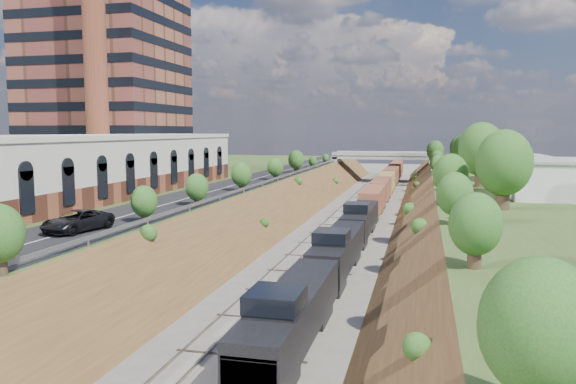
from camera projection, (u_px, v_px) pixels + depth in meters
The scene contains 17 objects.
platform_left at pixel (133, 197), 84.72m from camera, with size 44.00×180.00×5.00m, color #384E20.
embankment_left at pixel (273, 219), 79.83m from camera, with size 7.07×180.00×7.07m, color brown.
embankment_right at pixel (433, 225), 74.67m from camera, with size 7.07×180.00×7.07m, color brown.
rail_left_track at pixel (332, 220), 77.85m from camera, with size 1.58×180.00×0.18m, color gray.
rail_right_track at pixel (369, 222), 76.63m from camera, with size 1.58×180.00×0.18m, color gray.
road at pixel (243, 183), 80.34m from camera, with size 8.00×180.00×0.10m, color black.
guardrail at pixel (270, 180), 79.13m from camera, with size 0.10×171.00×0.70m.
commercial_building at pixel (72, 167), 61.64m from camera, with size 14.30×62.30×7.00m.
highrise_tower at pixel (105, 11), 95.60m from camera, with size 22.00×22.00×53.90m.
smokestack at pixel (95, 42), 79.12m from camera, with size 3.20×3.20×40.00m, color brown.
overpass at pixel (383, 162), 136.61m from camera, with size 24.50×8.30×7.40m.
white_building_near at pixel (550, 179), 63.25m from camera, with size 9.00×12.00×4.00m, color silver.
white_building_far at pixel (515, 169), 84.65m from camera, with size 8.00×10.00×3.60m, color silver.
tree_right_large at pixel (504, 164), 52.93m from camera, with size 5.25×5.25×7.61m.
tree_left_crest at pixel (119, 206), 40.61m from camera, with size 2.45×2.45×3.55m.
freight_train at pixel (380, 191), 94.58m from camera, with size 2.74×140.71×4.55m.
suv at pixel (77, 221), 41.15m from camera, with size 2.58×5.59×1.55m, color black.
Camera 1 is at (9.63, -16.23, 12.45)m, focal length 35.00 mm.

